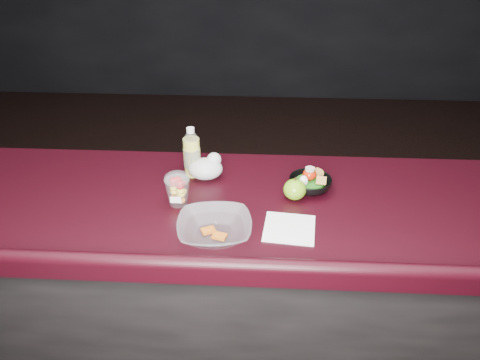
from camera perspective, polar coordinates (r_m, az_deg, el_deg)
name	(u,v)px	position (r m, az deg, el deg)	size (l,w,h in m)	color
counter	(231,306)	(1.96, -1.17, -15.10)	(4.06, 0.71, 1.02)	black
lemonade_bottle	(192,155)	(1.76, -5.88, 3.00)	(0.06, 0.06, 0.19)	yellow
fruit_cup	(177,188)	(1.60, -7.63, -0.97)	(0.09, 0.09, 0.12)	white
green_apple	(295,189)	(1.64, 6.70, -1.15)	(0.08, 0.08, 0.08)	#487C0E
plastic_bag	(206,168)	(1.75, -4.12, 1.52)	(0.13, 0.11, 0.10)	silver
snack_bowl	(310,183)	(1.70, 8.52, -0.35)	(0.19, 0.19, 0.08)	black
takeout_bowl	(215,229)	(1.45, -3.12, -5.96)	(0.25, 0.25, 0.06)	silver
paper_napkin	(289,228)	(1.51, 6.03, -5.87)	(0.16, 0.16, 0.00)	white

